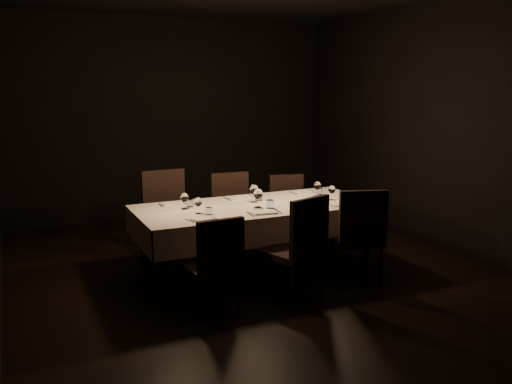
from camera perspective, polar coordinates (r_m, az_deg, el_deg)
name	(u,v)px	position (r m, az deg, el deg)	size (l,w,h in m)	color
room	(256,135)	(5.60, 0.00, 6.02)	(5.01, 6.01, 3.01)	black
dining_table	(256,212)	(5.73, 0.00, -2.09)	(2.52, 1.12, 0.76)	black
chair_near_left	(216,261)	(4.75, -4.23, -7.29)	(0.46, 0.46, 0.90)	black
place_setting_near_left	(202,209)	(5.25, -5.70, -1.81)	(0.31, 0.39, 0.16)	beige
chair_near_center	(299,244)	(5.05, 4.55, -5.52)	(0.61, 0.61, 1.01)	black
place_setting_near_center	(263,202)	(5.49, 0.71, -1.04)	(0.36, 0.42, 0.20)	beige
chair_near_right	(359,233)	(5.55, 10.76, -4.21)	(0.60, 0.60, 1.00)	black
place_setting_near_right	(337,196)	(5.93, 8.52, -0.40)	(0.30, 0.39, 0.16)	beige
chair_far_left	(168,213)	(6.25, -9.27, -2.21)	(0.53, 0.53, 1.05)	black
place_setting_far_left	(182,201)	(5.64, -7.78, -0.94)	(0.31, 0.40, 0.17)	beige
chair_far_center	(233,210)	(6.49, -2.43, -1.91)	(0.50, 0.50, 0.97)	black
place_setting_far_center	(251,194)	(5.90, -0.55, -0.19)	(0.35, 0.42, 0.20)	beige
chair_far_right	(288,208)	(6.78, 3.41, -1.64)	(0.53, 0.53, 0.90)	black
place_setting_far_right	(313,189)	(6.27, 6.05, 0.32)	(0.30, 0.39, 0.17)	beige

